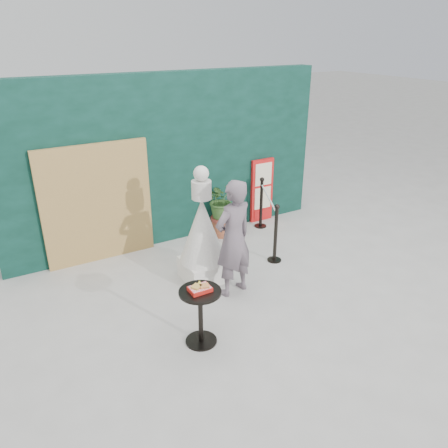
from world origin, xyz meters
TOP-DOWN VIEW (x-y plane):
  - ground at (0.00, 0.00)m, footprint 60.00×60.00m
  - back_wall at (0.00, 3.15)m, footprint 6.00×0.30m
  - bamboo_fence at (-1.40, 2.94)m, footprint 1.80×0.08m
  - woman at (-0.01, 0.91)m, footprint 0.71×0.54m
  - menu_board at (1.90, 2.95)m, footprint 0.50×0.07m
  - statue at (-0.23, 1.46)m, footprint 0.72×0.72m
  - cafe_table at (-0.96, 0.11)m, footprint 0.52×0.52m
  - food_basket at (-0.96, 0.12)m, footprint 0.26×0.19m
  - planter at (0.83, 2.73)m, footprint 0.63×0.55m
  - stanchion_barrier at (1.40, 2.04)m, footprint 0.84×1.54m

SIDE VIEW (x-z plane):
  - ground at x=0.00m, z-range 0.00..0.00m
  - stanchion_barrier at x=1.40m, z-range -0.02..1.01m
  - cafe_table at x=-0.96m, z-range 0.12..0.87m
  - planter at x=0.83m, z-range 0.09..1.16m
  - menu_board at x=1.90m, z-range 0.00..1.30m
  - statue at x=-0.23m, z-range -0.17..1.68m
  - food_basket at x=-0.96m, z-range 0.73..0.84m
  - woman at x=-0.01m, z-range 0.00..1.77m
  - bamboo_fence at x=-1.40m, z-range 0.00..2.00m
  - back_wall at x=0.00m, z-range 0.00..3.00m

